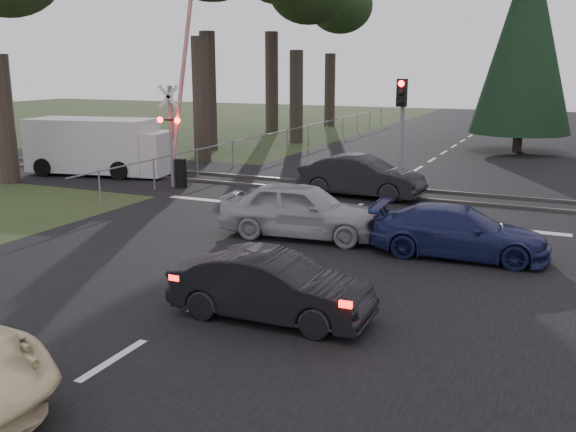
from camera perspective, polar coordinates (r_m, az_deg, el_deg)
The scene contains 15 objects.
ground at distance 12.95m, azimuth -6.85°, elevation -7.31°, with size 120.00×120.00×0.00m, color #2A3E1C.
road at distance 21.79m, azimuth 6.75°, elevation 1.18°, with size 14.00×100.00×0.01m, color black.
rail_corridor at distance 23.67m, azimuth 8.22°, elevation 2.10°, with size 120.00×8.00×0.01m, color black.
stop_line at distance 20.11m, azimuth 5.20°, elevation 0.22°, with size 13.00×0.35×0.00m, color silver.
rail_near at distance 22.90m, azimuth 7.66°, elevation 1.86°, with size 120.00×0.12×0.10m, color #59544C.
rail_far at distance 24.41m, azimuth 8.74°, elevation 2.53°, with size 120.00×0.12×0.10m, color #59544C.
crossing_signal at distance 24.43m, azimuth -9.90°, elevation 7.25°, with size 1.62×0.38×6.96m.
traffic_signal_center at distance 21.76m, azimuth 10.04°, elevation 8.51°, with size 0.32×0.48×4.10m.
conifer_tree at distance 36.49m, azimuth 20.40°, elevation 14.75°, with size 5.20×5.20×11.00m.
fence_left at distance 36.05m, azimuth 0.90°, elevation 6.03°, with size 0.10×36.00×1.20m, color slate, non-canonical shape.
dark_hatchback at distance 11.68m, azimuth -1.50°, elevation -6.34°, with size 1.29×3.71×1.22m, color black.
silver_car at distance 17.19m, azimuth 1.20°, elevation 0.54°, with size 1.76×4.38×1.49m, color #9A9DA2.
blue_sedan at distance 16.00m, azimuth 14.98°, elevation -1.38°, with size 1.71×4.21×1.22m, color #191E4C.
dark_car_far at distance 22.70m, azimuth 6.57°, elevation 3.51°, with size 1.53×4.38×1.44m, color black.
white_van at distance 28.23m, azimuth -16.14°, elevation 5.94°, with size 6.30×3.19×2.35m.
Camera 1 is at (6.32, -10.35, 4.53)m, focal length 40.00 mm.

